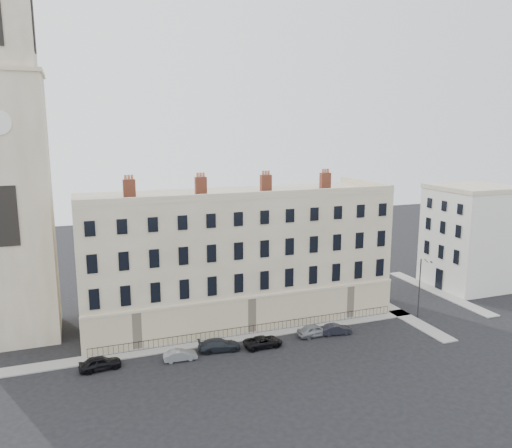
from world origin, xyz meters
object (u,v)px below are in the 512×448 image
(car_c, at_px, (219,345))
(car_e, at_px, (315,330))
(car_a, at_px, (100,363))
(streetlamp, at_px, (420,285))
(car_d, at_px, (263,342))
(car_f, at_px, (336,329))
(car_b, at_px, (180,355))

(car_c, xyz_separation_m, car_e, (10.88, -0.07, 0.04))
(car_a, distance_m, car_c, 11.68)
(car_c, distance_m, streetlamp, 25.34)
(car_d, distance_m, car_f, 8.74)
(car_b, bearing_deg, car_c, -77.21)
(car_b, relative_size, car_c, 0.76)
(car_b, bearing_deg, car_d, -87.21)
(car_e, height_order, streetlamp, streetlamp)
(car_f, distance_m, streetlamp, 12.33)
(car_e, bearing_deg, car_c, 88.68)
(car_f, bearing_deg, car_e, 88.08)
(car_e, bearing_deg, streetlamp, -88.81)
(car_d, xyz_separation_m, car_f, (8.74, 0.25, 0.00))
(car_b, xyz_separation_m, car_c, (4.19, 0.75, 0.09))
(car_a, xyz_separation_m, car_f, (24.99, -0.44, -0.09))
(car_b, xyz_separation_m, streetlamp, (29.29, 1.21, 3.50))
(car_a, height_order, streetlamp, streetlamp)
(car_f, bearing_deg, car_b, 98.44)
(car_e, xyz_separation_m, car_f, (2.43, -0.40, -0.09))
(car_b, height_order, car_f, car_f)
(car_c, bearing_deg, car_b, 107.34)
(car_a, bearing_deg, car_b, -100.48)
(car_d, xyz_separation_m, car_e, (6.31, 0.65, 0.09))
(car_e, bearing_deg, car_f, -100.39)
(car_f, bearing_deg, car_c, 95.49)
(car_c, distance_m, car_f, 13.32)
(car_e, height_order, car_f, car_e)
(car_d, bearing_deg, car_e, -85.10)
(car_d, height_order, car_e, car_e)
(car_f, bearing_deg, car_d, 99.16)
(car_b, relative_size, car_d, 0.80)
(car_c, distance_m, car_d, 4.63)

